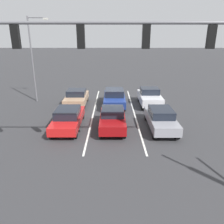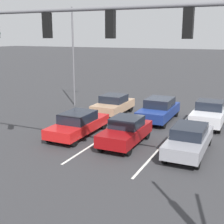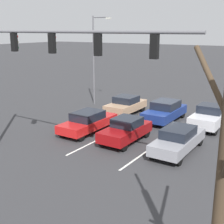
% 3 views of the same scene
% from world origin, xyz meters
% --- Properties ---
extents(ground_plane, '(240.00, 240.00, 0.00)m').
position_xyz_m(ground_plane, '(0.00, 0.00, 0.00)').
color(ground_plane, '#333335').
extents(lane_stripe_left_divider, '(0.12, 15.33, 0.01)m').
position_xyz_m(lane_stripe_left_divider, '(-1.76, 1.67, 0.01)').
color(lane_stripe_left_divider, silver).
rests_on(lane_stripe_left_divider, ground_plane).
extents(lane_stripe_center_divider, '(0.12, 15.33, 0.01)m').
position_xyz_m(lane_stripe_center_divider, '(1.76, 1.67, 0.01)').
color(lane_stripe_center_divider, silver).
rests_on(lane_stripe_center_divider, ground_plane).
extents(car_maroon_midlane_front, '(1.75, 4.04, 1.52)m').
position_xyz_m(car_maroon_midlane_front, '(0.13, 5.51, 0.77)').
color(car_maroon_midlane_front, maroon).
rests_on(car_maroon_midlane_front, ground_plane).
extents(car_red_rightlane_front, '(1.81, 4.72, 1.44)m').
position_xyz_m(car_red_rightlane_front, '(3.31, 5.24, 0.73)').
color(car_red_rightlane_front, red).
rests_on(car_red_rightlane_front, ground_plane).
extents(car_gray_leftlane_front, '(1.73, 4.62, 1.48)m').
position_xyz_m(car_gray_leftlane_front, '(-3.29, 5.41, 0.77)').
color(car_gray_leftlane_front, gray).
rests_on(car_gray_leftlane_front, ground_plane).
extents(car_navy_midlane_second, '(1.94, 4.50, 1.58)m').
position_xyz_m(car_navy_midlane_second, '(-0.07, -0.05, 0.81)').
color(car_navy_midlane_second, navy).
rests_on(car_navy_midlane_second, ground_plane).
extents(car_tan_rightlane_second, '(1.92, 4.04, 1.51)m').
position_xyz_m(car_tan_rightlane_second, '(3.53, -0.26, 0.78)').
color(car_tan_rightlane_second, tan).
rests_on(car_tan_rightlane_second, ground_plane).
extents(car_silver_leftlane_second, '(1.92, 4.10, 1.65)m').
position_xyz_m(car_silver_leftlane_second, '(-3.44, -0.26, 0.82)').
color(car_silver_leftlane_second, silver).
rests_on(car_silver_leftlane_second, ground_plane).
extents(traffic_signal_gantry, '(12.50, 0.37, 7.06)m').
position_xyz_m(traffic_signal_gantry, '(2.20, 10.31, 5.51)').
color(traffic_signal_gantry, slate).
rests_on(traffic_signal_gantry, ground_plane).
extents(street_lamp_right_shoulder, '(1.94, 0.24, 8.04)m').
position_xyz_m(street_lamp_right_shoulder, '(7.65, -1.70, 4.63)').
color(street_lamp_right_shoulder, slate).
rests_on(street_lamp_right_shoulder, ground_plane).
extents(bare_tree_near, '(1.61, 2.87, 6.50)m').
position_xyz_m(bare_tree_near, '(-7.98, 15.34, 3.54)').
color(bare_tree_near, '#423323').
rests_on(bare_tree_near, ground_plane).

